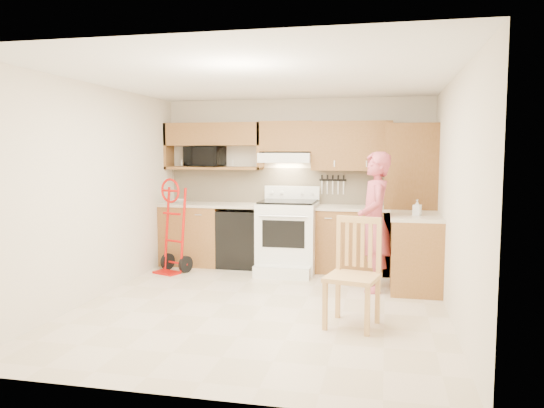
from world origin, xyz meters
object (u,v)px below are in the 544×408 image
(range, at_px, (287,230))
(dining_chair, at_px, (352,273))
(person, at_px, (375,222))
(microwave, at_px, (205,156))
(hand_truck, at_px, (171,230))

(range, xyz_separation_m, dining_chair, (1.06, -2.19, -0.07))
(person, bearing_deg, microwave, -122.02)
(microwave, relative_size, person, 0.33)
(person, distance_m, hand_truck, 2.88)
(range, xyz_separation_m, person, (1.23, -0.76, 0.26))
(range, bearing_deg, hand_truck, -166.99)
(person, distance_m, dining_chair, 1.47)
(range, relative_size, dining_chair, 1.13)
(hand_truck, bearing_deg, microwave, 92.82)
(person, height_order, dining_chair, person)
(dining_chair, bearing_deg, microwave, 145.53)
(person, relative_size, dining_chair, 1.61)
(range, bearing_deg, person, -31.73)
(microwave, distance_m, range, 1.75)
(dining_chair, bearing_deg, range, 128.07)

